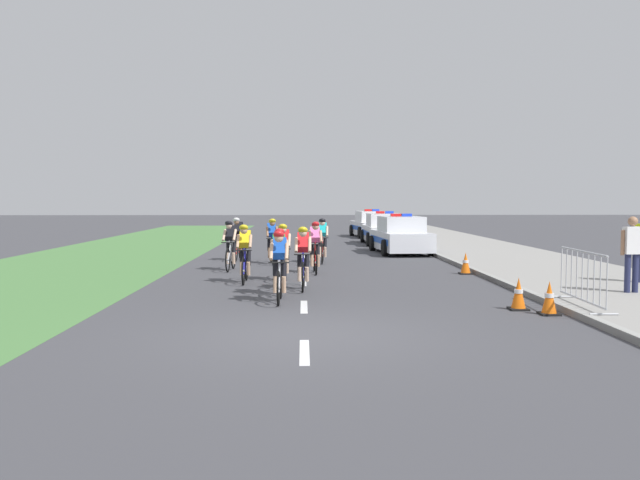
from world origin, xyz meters
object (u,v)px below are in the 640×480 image
at_px(cyclist_fifth, 284,251).
at_px(police_car_nearest, 401,236).
at_px(cyclist_lead, 280,265).
at_px(police_car_third, 371,225).
at_px(police_car_second, 384,230).
at_px(traffic_cone_near, 519,294).
at_px(traffic_cone_far, 466,263).
at_px(cyclist_fourth, 245,253).
at_px(crowd_barrier_front, 582,279).
at_px(cyclist_third, 303,257).
at_px(cyclist_tenth, 238,238).
at_px(cyclist_second, 279,260).
at_px(traffic_cone_mid, 549,298).
at_px(cyclist_ninth, 272,240).
at_px(spectator_middle, 632,249).
at_px(cyclist_eighth, 322,240).
at_px(cyclist_seventh, 230,245).
at_px(cyclist_sixth, 315,247).

distance_m(cyclist_fifth, police_car_nearest, 9.99).
distance_m(cyclist_lead, police_car_third, 24.51).
relative_size(cyclist_lead, police_car_second, 0.39).
distance_m(cyclist_fifth, police_car_second, 14.96).
relative_size(traffic_cone_near, traffic_cone_far, 1.00).
distance_m(cyclist_fourth, crowd_barrier_front, 8.30).
distance_m(cyclist_third, traffic_cone_near, 5.22).
bearing_deg(cyclist_third, police_car_nearest, 69.96).
xyz_separation_m(cyclist_tenth, traffic_cone_far, (7.00, -4.45, -0.48)).
relative_size(cyclist_second, traffic_cone_mid, 2.69).
bearing_deg(police_car_second, crowd_barrier_front, -85.69).
bearing_deg(police_car_nearest, cyclist_ninth, -139.14).
bearing_deg(traffic_cone_far, cyclist_fourth, -163.31).
height_order(cyclist_lead, cyclist_ninth, same).
bearing_deg(cyclist_ninth, cyclist_fourth, -95.22).
height_order(cyclist_ninth, cyclist_tenth, same).
relative_size(cyclist_lead, traffic_cone_near, 2.69).
height_order(cyclist_second, spectator_middle, spectator_middle).
relative_size(cyclist_fifth, traffic_cone_mid, 2.69).
bearing_deg(cyclist_second, traffic_cone_mid, -28.04).
height_order(police_car_nearest, police_car_third, same).
height_order(cyclist_lead, cyclist_third, same).
bearing_deg(traffic_cone_far, cyclist_third, -145.67).
xyz_separation_m(traffic_cone_far, spectator_middle, (2.52, -4.71, 0.77)).
distance_m(cyclist_second, cyclist_fifth, 2.63).
height_order(traffic_cone_mid, traffic_cone_far, same).
relative_size(cyclist_third, traffic_cone_near, 2.69).
height_order(cyclist_tenth, traffic_cone_far, cyclist_tenth).
xyz_separation_m(cyclist_third, cyclist_ninth, (-1.04, 6.44, 0.00)).
height_order(cyclist_eighth, crowd_barrier_front, cyclist_eighth).
height_order(police_car_nearest, spectator_middle, spectator_middle).
height_order(cyclist_second, cyclist_third, same).
bearing_deg(traffic_cone_mid, cyclist_fifth, 133.70).
distance_m(cyclist_lead, cyclist_fourth, 3.46).
xyz_separation_m(cyclist_seventh, cyclist_ninth, (1.16, 2.07, 0.00)).
relative_size(cyclist_second, cyclist_ninth, 1.00).
height_order(cyclist_seventh, traffic_cone_far, cyclist_seventh).
height_order(traffic_cone_near, traffic_cone_far, same).
bearing_deg(cyclist_eighth, cyclist_seventh, -140.79).
height_order(cyclist_fifth, traffic_cone_near, cyclist_fifth).
bearing_deg(cyclist_lead, cyclist_third, 75.73).
distance_m(cyclist_fifth, police_car_third, 20.85).
height_order(cyclist_seventh, police_car_second, police_car_second).
bearing_deg(police_car_third, traffic_cone_near, -89.29).
relative_size(cyclist_third, cyclist_ninth, 1.00).
bearing_deg(cyclist_lead, police_car_third, 79.63).
relative_size(cyclist_fifth, spectator_middle, 1.03).
distance_m(cyclist_fourth, cyclist_tenth, 6.36).
height_order(cyclist_lead, cyclist_sixth, same).
relative_size(cyclist_fifth, police_car_second, 0.39).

